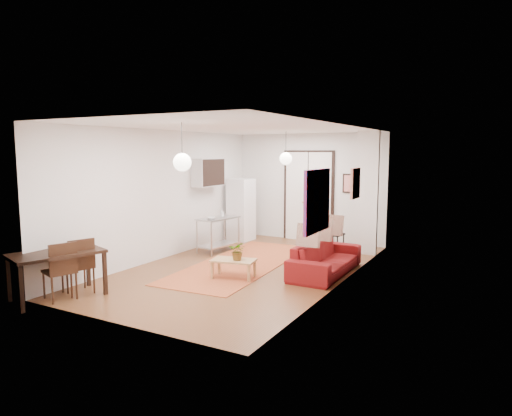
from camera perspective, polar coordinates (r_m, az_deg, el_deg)
The scene contains 27 objects.
floor at distance 9.58m, azimuth -1.49°, elevation -7.58°, with size 7.00×7.00×0.00m, color brown.
ceiling at distance 9.28m, azimuth -1.55°, elevation 10.02°, with size 4.20×7.00×0.02m, color white.
wall_back at distance 12.45m, azimuth 6.65°, elevation 2.57°, with size 4.20×0.02×2.90m, color silver.
wall_front at distance 6.56m, azimuth -17.14°, elevation -1.81°, with size 4.20×0.02×2.90m, color silver.
wall_left at distance 10.53m, azimuth -11.44°, elevation 1.64°, with size 0.02×7.00×2.90m, color silver.
wall_right at distance 8.46m, azimuth 10.86°, elevation 0.33°, with size 0.02×7.00×2.90m, color silver.
double_doors at distance 12.43m, azimuth 6.55°, elevation 1.40°, with size 1.44×0.06×2.50m, color white.
stub_partition at distance 10.96m, azimuth 13.74°, elevation 1.79°, with size 0.50×0.10×2.90m, color silver.
wall_cabinet at distance 11.58m, azimuth -6.00°, elevation 4.46°, with size 0.35×1.00×0.70m, color silver.
painting_popart at distance 7.27m, azimuth 7.66°, elevation 0.89°, with size 0.05×1.00×1.00m, color red.
painting_abstract at distance 9.19m, azimuth 12.30°, elevation 3.03°, with size 0.05×0.50×0.60m, color beige.
poster_back at distance 12.03m, azimuth 11.69°, elevation 3.02°, with size 0.40×0.03×0.50m, color red.
print_left at distance 12.07m, azimuth -5.23°, elevation 4.82°, with size 0.03×0.44×0.54m, color #95663E.
pendant_back at distance 11.04m, azimuth 3.75°, elevation 6.18°, with size 0.30×0.30×0.80m.
pendant_front at distance 7.61m, azimuth -9.20°, elevation 5.67°, with size 0.30×0.30×0.80m.
kilim_rug at distance 10.02m, azimuth -1.79°, elevation -6.89°, with size 1.68×4.47×0.01m, color #BD5B2F.
sofa at distance 9.24m, azimuth 8.70°, elevation -6.21°, with size 2.15×0.84×0.63m, color maroon.
coffee_table at distance 8.81m, azimuth -2.83°, elevation -6.75°, with size 0.91×0.62×0.37m.
potted_plant at distance 8.71m, azimuth -2.28°, elevation -5.37°, with size 0.28×0.32×0.36m, color #30692F.
kitchen_counter at distance 11.13m, azimuth -4.74°, elevation -2.76°, with size 0.69×1.15×0.83m.
bowl at distance 10.83m, azimuth -5.64°, elevation -1.27°, with size 0.20×0.20×0.05m, color white.
soap_bottle at distance 11.30m, azimuth -4.28°, elevation -0.58°, with size 0.08×0.08×0.17m, color #55A4B8.
fridge at distance 12.47m, azimuth -1.88°, elevation -0.19°, with size 0.59×0.59×1.68m, color white.
dining_table at distance 8.24m, azimuth -23.65°, elevation -5.64°, with size 1.22×1.60×0.78m.
dining_chair_near at distance 8.49m, azimuth -20.93°, elevation -6.08°, with size 0.58×0.71×0.97m.
dining_chair_far at distance 8.27m, azimuth -22.86°, elevation -6.52°, with size 0.58×0.71×0.97m.
black_side_chair at distance 11.27m, azimuth 9.89°, elevation -2.77°, with size 0.45×0.45×0.89m.
Camera 1 is at (4.68, -8.00, 2.44)m, focal length 32.00 mm.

